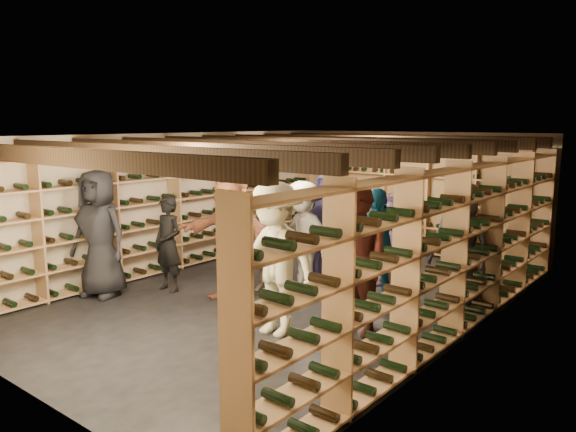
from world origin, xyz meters
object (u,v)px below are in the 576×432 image
at_px(person_0, 99,234).
at_px(person_4, 376,249).
at_px(person_1, 168,244).
at_px(person_3, 275,259).
at_px(person_6, 330,226).
at_px(crate_loose, 380,273).
at_px(person_11, 390,241).
at_px(person_5, 231,237).
at_px(person_7, 269,234).
at_px(person_12, 460,244).
at_px(crate_stack_left, 342,258).
at_px(person_9, 303,236).
at_px(crate_stack_right, 351,260).
at_px(person_8, 356,259).

height_order(person_0, person_4, person_0).
height_order(person_1, person_3, person_3).
bearing_deg(person_6, person_4, -16.88).
height_order(crate_loose, person_11, person_11).
xyz_separation_m(person_5, person_6, (0.55, 1.72, -0.03)).
distance_m(person_4, person_11, 1.01).
height_order(person_3, person_7, person_3).
bearing_deg(person_12, crate_loose, 165.41).
xyz_separation_m(crate_loose, person_6, (-0.58, -0.68, 0.83)).
distance_m(crate_stack_left, person_9, 1.03).
bearing_deg(crate_stack_left, person_4, -39.19).
distance_m(person_3, person_7, 1.74).
height_order(person_4, person_6, person_6).
xyz_separation_m(crate_stack_left, person_9, (-0.17, -0.88, 0.51)).
distance_m(person_5, person_6, 1.80).
height_order(crate_stack_right, person_9, person_9).
xyz_separation_m(person_0, person_8, (3.77, 1.13, -0.01)).
height_order(person_0, person_11, person_0).
relative_size(person_7, person_9, 1.07).
distance_m(person_6, person_7, 1.15).
relative_size(crate_stack_right, person_3, 0.36).
bearing_deg(person_9, crate_stack_right, 74.15).
relative_size(person_1, person_12, 0.83).
xyz_separation_m(crate_stack_left, crate_loose, (0.49, 0.42, -0.25)).
bearing_deg(crate_stack_left, person_0, -126.80).
bearing_deg(person_3, crate_loose, 92.05).
bearing_deg(person_0, person_3, -7.07).
relative_size(person_4, person_11, 1.13).
bearing_deg(crate_stack_right, person_8, -56.24).
bearing_deg(person_3, person_11, 84.06).
bearing_deg(person_1, person_9, 41.33).
distance_m(crate_loose, person_11, 0.89).
distance_m(crate_loose, person_7, 2.17).
height_order(person_5, person_11, person_5).
distance_m(person_3, person_4, 1.71).
distance_m(person_7, person_8, 2.03).
bearing_deg(person_12, person_7, -149.49).
distance_m(person_9, person_11, 1.37).
relative_size(crate_stack_left, person_6, 0.37).
height_order(crate_stack_right, person_0, person_0).
distance_m(person_1, person_5, 1.14).
distance_m(crate_stack_right, person_0, 3.99).
bearing_deg(crate_loose, crate_stack_left, -139.33).
bearing_deg(person_9, person_0, -128.89).
height_order(crate_stack_right, person_3, person_3).
xyz_separation_m(person_6, person_11, (0.97, 0.24, -0.16)).
height_order(person_1, person_5, person_5).
bearing_deg(person_11, person_0, -127.04).
bearing_deg(person_4, crate_loose, 104.47).
xyz_separation_m(person_8, person_11, (-0.58, 1.93, -0.19)).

